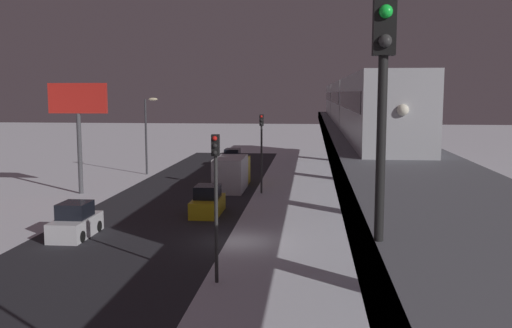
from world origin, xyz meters
TOP-DOWN VIEW (x-y plane):
  - ground_plane at (0.00, 0.00)m, footprint 240.00×240.00m
  - avenue_asphalt at (6.04, 0.00)m, footprint 11.00×92.15m
  - elevated_railway at (-7.31, 0.00)m, footprint 5.00×92.15m
  - subway_train at (-7.41, -18.83)m, footprint 2.94×55.47m
  - rail_signal at (-5.21, 20.78)m, footprint 0.36×0.41m
  - sedan_white at (9.24, -0.24)m, footprint 1.91×4.01m
  - sedan_silver at (4.64, -32.02)m, footprint 1.80×4.57m
  - sedan_yellow at (2.84, -6.91)m, footprint 1.80×4.22m
  - box_truck at (2.64, -17.43)m, footprint 2.40×7.40m
  - traffic_light_near at (-0.06, 6.84)m, footprint 0.32×0.44m
  - traffic_light_mid at (-0.06, -15.30)m, footprint 0.32×0.44m
  - commercial_billboard at (14.53, -13.78)m, footprint 4.80×0.36m
  - street_lamp_far at (12.12, -25.00)m, footprint 1.35×0.44m

SIDE VIEW (x-z plane):
  - ground_plane at x=0.00m, z-range 0.00..0.00m
  - avenue_asphalt at x=6.04m, z-range 0.00..0.01m
  - sedan_white at x=9.24m, z-range -0.20..1.77m
  - sedan_silver at x=4.64m, z-range -0.19..1.78m
  - sedan_yellow at x=2.84m, z-range -0.19..1.78m
  - box_truck at x=2.64m, z-range -0.05..2.75m
  - traffic_light_near at x=-0.06m, z-range 1.00..7.40m
  - traffic_light_mid at x=-0.06m, z-range 1.00..7.40m
  - street_lamp_far at x=12.12m, z-range 0.99..8.64m
  - elevated_railway at x=-7.31m, z-range 2.06..7.69m
  - commercial_billboard at x=14.53m, z-range 2.38..11.28m
  - subway_train at x=-7.41m, z-range 5.72..9.12m
  - rail_signal at x=-5.21m, z-range 6.36..10.36m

